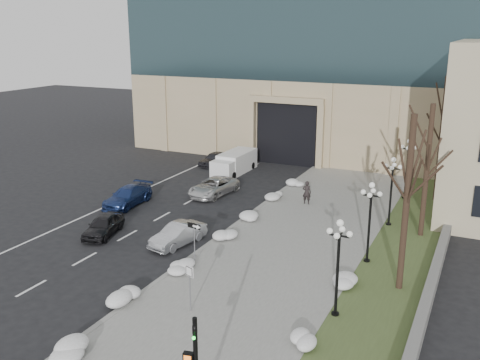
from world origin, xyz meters
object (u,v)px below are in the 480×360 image
at_px(car_d, 214,187).
at_px(lamppost_a, 338,255).
at_px(box_truck, 234,163).
at_px(one_way_sign, 196,231).
at_px(pedestrian, 307,192).
at_px(car_a, 103,225).
at_px(lamppost_c, 392,182).
at_px(keep_sign, 190,279).
at_px(car_e, 214,159).
at_px(car_b, 178,235).
at_px(lamppost_b, 370,212).
at_px(car_c, 128,196).
at_px(lamppost_d, 407,161).

distance_m(car_d, lamppost_a, 19.93).
xyz_separation_m(box_truck, one_way_sign, (6.94, -18.94, 1.16)).
height_order(pedestrian, one_way_sign, one_way_sign).
bearing_deg(car_a, lamppost_c, 16.03).
relative_size(car_a, keep_sign, 1.65).
xyz_separation_m(car_d, car_e, (-4.47, 8.49, -0.03)).
bearing_deg(pedestrian, car_b, 62.60).
bearing_deg(box_truck, car_d, -76.68).
xyz_separation_m(keep_sign, lamppost_b, (6.20, 9.08, 1.34)).
xyz_separation_m(car_b, lamppost_b, (11.05, 2.36, 2.41)).
xyz_separation_m(lamppost_a, lamppost_b, (0.00, 6.50, 0.00)).
bearing_deg(lamppost_a, car_e, 129.16).
relative_size(lamppost_b, lamppost_c, 1.00).
distance_m(car_c, keep_sign, 16.94).
distance_m(car_c, lamppost_a, 20.72).
bearing_deg(car_e, keep_sign, -55.58).
bearing_deg(car_e, lamppost_a, -42.26).
height_order(car_a, one_way_sign, one_way_sign).
bearing_deg(car_b, car_a, -161.81).
height_order(car_c, lamppost_c, lamppost_c).
distance_m(car_b, one_way_sign, 3.58).
relative_size(keep_sign, lamppost_d, 0.50).
bearing_deg(box_truck, lamppost_c, -26.63).
relative_size(one_way_sign, lamppost_b, 0.52).
bearing_deg(one_way_sign, lamppost_d, 72.74).
distance_m(one_way_sign, lamppost_c, 13.92).
height_order(keep_sign, lamppost_d, lamppost_d).
relative_size(box_truck, lamppost_a, 1.23).
distance_m(pedestrian, one_way_sign, 12.98).
bearing_deg(lamppost_a, car_a, 167.98).
bearing_deg(lamppost_d, lamppost_a, -90.00).
height_order(car_a, keep_sign, keep_sign).
relative_size(car_d, lamppost_b, 1.02).
bearing_deg(car_e, car_a, -75.01).
bearing_deg(lamppost_c, car_e, 152.51).
bearing_deg(keep_sign, lamppost_a, 42.13).
bearing_deg(car_b, lamppost_a, -9.95).
relative_size(car_b, lamppost_b, 0.84).
bearing_deg(car_c, car_d, 44.83).
xyz_separation_m(car_c, car_d, (4.60, 5.06, -0.02)).
bearing_deg(one_way_sign, lamppost_a, -4.69).
distance_m(car_e, lamppost_d, 18.79).
height_order(car_a, car_b, car_a).
bearing_deg(lamppost_b, car_b, -167.96).
xyz_separation_m(car_b, one_way_sign, (2.54, -2.11, 1.39)).
bearing_deg(car_c, keep_sign, -46.15).
bearing_deg(lamppost_a, one_way_sign, 166.58).
distance_m(lamppost_c, lamppost_d, 6.50).
height_order(car_d, lamppost_a, lamppost_a).
height_order(keep_sign, lamppost_a, lamppost_a).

